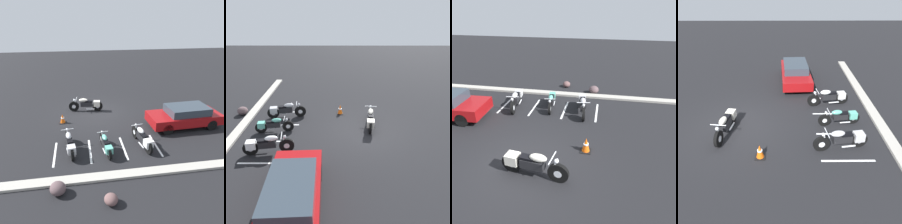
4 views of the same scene
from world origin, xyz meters
TOP-DOWN VIEW (x-y plane):
  - ground at (0.00, 0.00)m, footprint 60.00×60.00m
  - motorcycle_cream_featured at (0.48, -0.36)m, footprint 2.37×0.72m
  - parked_bike_0 at (-2.04, 4.70)m, footprint 0.75×2.27m
  - parked_bike_1 at (-0.11, 4.92)m, footprint 0.62×2.01m
  - parked_bike_2 at (1.63, 4.65)m, footprint 0.74×2.28m
  - car_red at (-5.17, 2.89)m, footprint 4.38×2.00m
  - concrete_curb at (0.00, 6.81)m, footprint 18.00×0.50m
  - landscape_rock_0 at (2.04, 7.40)m, footprint 0.83×0.84m
  - landscape_rock_1 at (0.14, 8.20)m, footprint 0.63×0.65m
  - traffic_cone at (2.14, 1.31)m, footprint 0.40×0.40m
  - stall_line_0 at (-2.76, 4.73)m, footprint 0.10×2.10m
  - stall_line_1 at (-1.05, 4.73)m, footprint 0.10×2.10m
  - stall_line_2 at (0.66, 4.73)m, footprint 0.10×2.10m
  - stall_line_3 at (2.37, 4.73)m, footprint 0.10×2.10m

SIDE VIEW (x-z plane):
  - ground at x=0.00m, z-range 0.00..0.00m
  - stall_line_0 at x=-2.76m, z-range 0.00..0.00m
  - stall_line_1 at x=-1.05m, z-range 0.00..0.00m
  - stall_line_2 at x=0.66m, z-range 0.00..0.00m
  - stall_line_3 at x=2.37m, z-range 0.00..0.00m
  - concrete_curb at x=0.00m, z-range 0.00..0.12m
  - landscape_rock_1 at x=0.14m, z-range 0.00..0.40m
  - landscape_rock_0 at x=2.04m, z-range 0.00..0.49m
  - traffic_cone at x=2.14m, z-range -0.02..0.59m
  - parked_bike_1 at x=-0.11m, z-range 0.03..0.82m
  - parked_bike_0 at x=-2.04m, z-range 0.03..0.92m
  - parked_bike_2 at x=1.63m, z-range 0.03..0.93m
  - motorcycle_cream_featured at x=0.48m, z-range 0.03..0.96m
  - car_red at x=-5.17m, z-range 0.04..1.32m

